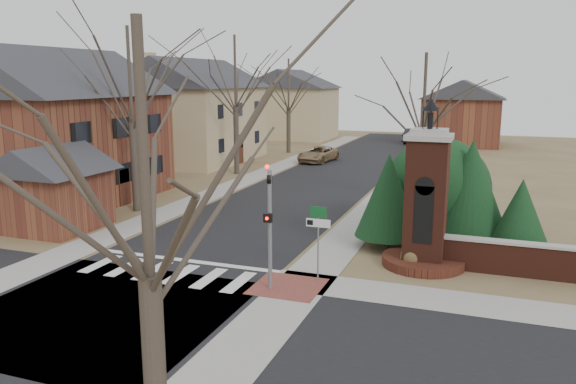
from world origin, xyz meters
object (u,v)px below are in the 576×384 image
at_px(sign_post, 318,229).
at_px(distant_car, 415,136).
at_px(traffic_signal_pole, 270,217).
at_px(pickup_truck, 318,154).
at_px(brick_gate_monument, 426,212).

height_order(sign_post, distant_car, sign_post).
height_order(traffic_signal_pole, distant_car, traffic_signal_pole).
bearing_deg(distant_car, pickup_truck, 77.81).
relative_size(traffic_signal_pole, pickup_truck, 0.93).
bearing_deg(distant_car, brick_gate_monument, 104.56).
relative_size(traffic_signal_pole, distant_car, 0.91).
bearing_deg(traffic_signal_pole, sign_post, 47.57).
distance_m(pickup_truck, distant_car, 18.69).
bearing_deg(pickup_truck, brick_gate_monument, -55.55).
xyz_separation_m(sign_post, distant_car, (-2.52, 45.79, -1.13)).
distance_m(sign_post, distant_car, 45.87).
bearing_deg(pickup_truck, distant_car, 80.08).
relative_size(traffic_signal_pole, sign_post, 1.64).
bearing_deg(traffic_signal_pole, brick_gate_monument, 43.24).
height_order(sign_post, pickup_truck, sign_post).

